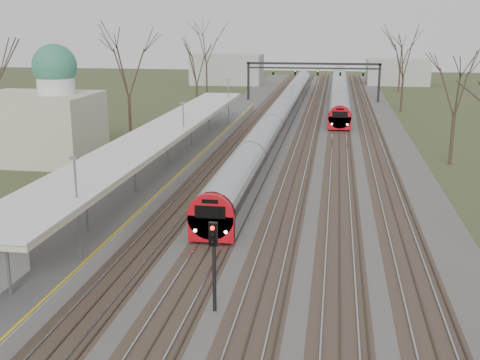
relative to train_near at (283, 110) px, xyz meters
name	(u,v)px	position (x,y,z in m)	size (l,w,h in m)	color
track_bed	(301,134)	(2.76, -9.08, -1.42)	(24.00, 160.00, 0.22)	#474442
platform	(179,162)	(-6.55, -26.58, -0.98)	(3.50, 69.00, 1.00)	#9E9B93
canopy	(163,131)	(-6.55, -31.09, 2.45)	(4.10, 50.00, 3.11)	slate
dome_building	(40,120)	(-19.21, -26.08, 2.24)	(10.00, 8.00, 10.30)	beige
signal_gantry	(313,70)	(2.79, 20.91, 3.43)	(21.00, 0.59, 6.08)	black
tree_west_far	(127,64)	(-14.50, -16.08, 6.54)	(5.50, 5.50, 11.33)	#2D231C
tree_east_far	(457,81)	(16.50, -22.08, 5.81)	(5.00, 5.00, 10.30)	#2D231C
train_near	(283,110)	(0.00, 0.00, 0.00)	(2.62, 90.21, 3.05)	#A2A4AC
train_far	(339,87)	(7.00, 30.25, 0.00)	(2.62, 75.21, 3.05)	#A2A4AC
signal_post	(214,253)	(1.75, -52.49, 1.25)	(0.35, 0.45, 4.10)	black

